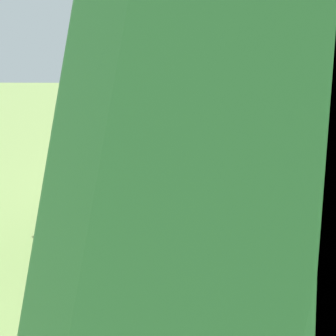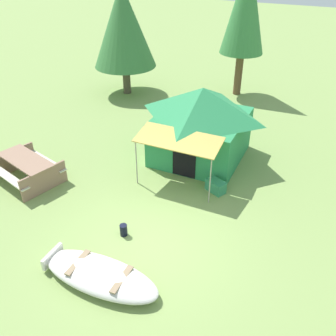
% 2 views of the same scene
% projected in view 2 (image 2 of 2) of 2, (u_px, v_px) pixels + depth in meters
% --- Properties ---
extents(ground_plane, '(80.00, 80.00, 0.00)m').
position_uv_depth(ground_plane, '(147.00, 240.00, 9.15)').
color(ground_plane, '#7D9851').
extents(beached_rowboat, '(2.82, 1.07, 0.39)m').
position_uv_depth(beached_rowboat, '(99.00, 275.00, 7.95)').
color(beached_rowboat, silver).
rests_on(beached_rowboat, ground_plane).
extents(canvas_cabin_tent, '(3.00, 3.95, 2.47)m').
position_uv_depth(canvas_cabin_tent, '(201.00, 123.00, 11.96)').
color(canvas_cabin_tent, '#29844D').
rests_on(canvas_cabin_tent, ground_plane).
extents(picnic_table, '(2.30, 1.99, 0.77)m').
position_uv_depth(picnic_table, '(27.00, 167.00, 11.14)').
color(picnic_table, '#8F6B56').
rests_on(picnic_table, ground_plane).
extents(cooler_box, '(0.67, 0.56, 0.37)m').
position_uv_depth(cooler_box, '(216.00, 186.00, 10.81)').
color(cooler_box, '#2F8358').
rests_on(cooler_box, ground_plane).
extents(fuel_can, '(0.23, 0.23, 0.32)m').
position_uv_depth(fuel_can, '(124.00, 230.00, 9.23)').
color(fuel_can, black).
rests_on(fuel_can, ground_plane).
extents(pine_tree_back_left, '(2.85, 2.85, 4.90)m').
position_uv_depth(pine_tree_back_left, '(123.00, 26.00, 16.13)').
color(pine_tree_back_left, brown).
rests_on(pine_tree_back_left, ground_plane).
extents(pine_tree_far_center, '(1.96, 1.96, 6.02)m').
position_uv_depth(pine_tree_far_center, '(246.00, 6.00, 15.55)').
color(pine_tree_far_center, brown).
rests_on(pine_tree_far_center, ground_plane).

